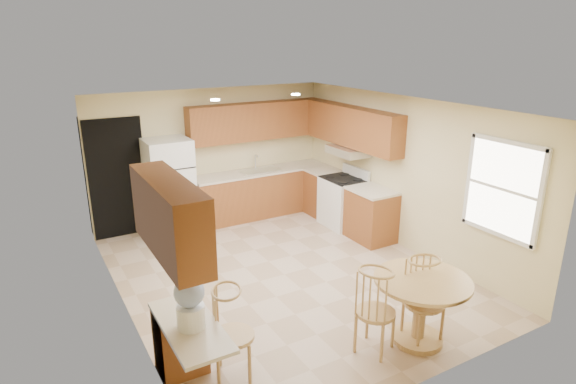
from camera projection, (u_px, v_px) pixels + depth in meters
floor at (284, 274)px, 7.18m from camera, size 5.50×5.50×0.00m
ceiling at (284, 106)px, 6.41m from camera, size 4.50×5.50×0.02m
wall_back at (212, 155)px, 9.06m from camera, size 4.50×0.02×2.50m
wall_front at (428, 275)px, 4.53m from camera, size 4.50×0.02×2.50m
wall_left at (120, 225)px, 5.72m from camera, size 0.02×5.50×2.50m
wall_right at (404, 173)px, 7.86m from camera, size 0.02×5.50×2.50m
doorway at (118, 179)px, 8.28m from camera, size 0.90×0.02×2.10m
base_cab_back at (262, 193)px, 9.48m from camera, size 2.75×0.60×0.87m
counter_back at (261, 171)px, 9.34m from camera, size 2.75×0.63×0.04m
base_cab_right_a at (324, 193)px, 9.50m from camera, size 0.60×0.59×0.87m
counter_right_a at (324, 171)px, 9.36m from camera, size 0.63×0.59×0.04m
base_cab_right_b at (371, 216)px, 8.30m from camera, size 0.60×0.80×0.87m
counter_right_b at (372, 191)px, 8.16m from camera, size 0.63×0.80×0.04m
upper_cab_back at (257, 121)px, 9.15m from camera, size 2.75×0.33×0.70m
upper_cab_right at (352, 126)px, 8.60m from camera, size 0.33×2.42×0.70m
upper_cab_left at (170, 217)px, 4.30m from camera, size 0.33×1.40×0.70m
sink at (260, 170)px, 9.32m from camera, size 0.78×0.44×0.01m
range_hood at (348, 151)px, 8.66m from camera, size 0.50×0.76×0.14m
desk_pedestal at (181, 340)px, 5.03m from camera, size 0.48×0.42×0.72m
desk_top at (190, 326)px, 4.60m from camera, size 0.50×1.20×0.04m
window at (503, 189)px, 6.25m from camera, size 0.06×1.12×1.30m
can_light_a at (215, 100)px, 7.16m from camera, size 0.14×0.14×0.02m
can_light_b at (296, 94)px, 7.83m from camera, size 0.14×0.14×0.02m
refrigerator at (170, 187)px, 8.44m from camera, size 0.76×0.74×1.72m
stove at (343, 201)px, 8.92m from camera, size 0.65×0.76×1.09m
dining_table at (421, 301)px, 5.46m from camera, size 1.09×1.09×0.81m
chair_table_a at (382, 306)px, 5.20m from camera, size 0.44×0.57×1.00m
chair_table_b at (431, 297)px, 5.38m from camera, size 0.44×0.45×1.00m
chair_desk at (237, 329)px, 4.80m from camera, size 0.44×0.56×0.99m
water_crock at (190, 302)px, 4.47m from camera, size 0.29×0.29×0.60m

